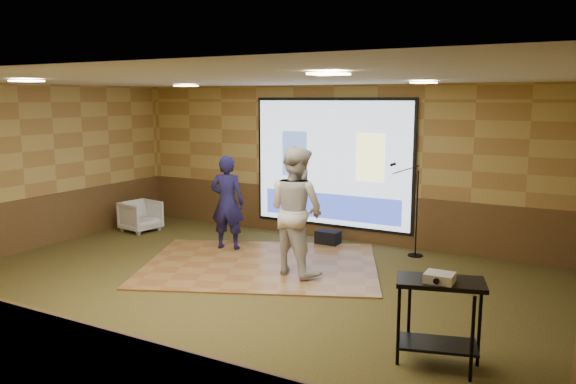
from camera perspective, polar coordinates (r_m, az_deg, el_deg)
The scene contains 18 objects.
ground at distance 8.32m, azimuth -5.70°, elevation -9.80°, with size 9.00×9.00×0.00m, color #2E3618.
room_shell at distance 7.88m, azimuth -5.95°, elevation 4.73°, with size 9.04×7.04×3.02m.
wainscot_back at distance 11.13m, azimuth 4.48°, elevation -2.30°, with size 9.00×0.04×0.95m, color #4F341A.
wainscot_front at distance 5.84m, azimuth -26.19°, elevation -14.36°, with size 9.00×0.04×0.95m, color #4F341A.
wainscot_left at distance 11.28m, azimuth -24.87°, elevation -3.00°, with size 0.04×7.00×0.95m, color #4F341A.
projector_screen at distance 10.93m, azimuth 4.45°, elevation 2.80°, with size 3.32×0.06×2.52m.
downlight_nw at distance 10.62m, azimuth -10.32°, elevation 10.57°, with size 0.32×0.32×0.02m, color #FEE8BE.
downlight_ne at distance 8.56m, azimuth 13.63°, elevation 10.76°, with size 0.32×0.32×0.02m, color #FEE8BE.
downlight_sw at distance 8.32m, azimuth -25.02°, elevation 10.19°, with size 0.32×0.32×0.02m, color #FEE8BE.
downlight_se at distance 5.46m, azimuth 4.16°, elevation 11.88°, with size 0.32×0.32×0.02m, color #FEE8BE.
dance_floor at distance 9.42m, azimuth -2.76°, elevation -7.35°, with size 3.80×2.89×0.03m, color olive.
player_left at distance 10.21m, azimuth -6.17°, elevation -1.06°, with size 0.62×0.41×1.71m, color #181542.
player_right at distance 8.68m, azimuth 0.83°, elevation -1.91°, with size 0.97×0.76×2.00m, color beige.
av_table at distance 6.05m, azimuth 15.16°, elevation -11.19°, with size 0.88×0.46×0.92m.
projector at distance 5.87m, azimuth 15.15°, elevation -8.39°, with size 0.28×0.24×0.09m, color silver.
mic_stand at distance 10.10m, azimuth 12.58°, elevation -3.61°, with size 0.64×0.26×1.64m.
banquet_chair at distance 12.10m, azimuth -14.74°, elevation -2.38°, with size 0.68×0.70×0.64m, color gray.
duffel_bag at distance 10.68m, azimuth 4.08°, elevation -4.67°, with size 0.44×0.29×0.27m, color black.
Camera 1 is at (4.49, -6.45, 2.74)m, focal length 35.00 mm.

